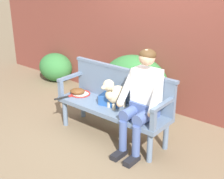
{
  "coord_description": "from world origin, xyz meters",
  "views": [
    {
      "loc": [
        2.44,
        -2.98,
        2.25
      ],
      "look_at": [
        0.0,
        0.0,
        0.7
      ],
      "focal_mm": 50.18,
      "sensor_mm": 36.0,
      "label": 1
    }
  ],
  "objects_px": {
    "garden_bench": "(112,111)",
    "person_seated": "(143,98)",
    "baseball_glove": "(77,91)",
    "sports_bag": "(111,100)",
    "dog_on_bench": "(115,93)",
    "tennis_racket": "(79,94)"
  },
  "relations": [
    {
      "from": "person_seated",
      "to": "sports_bag",
      "type": "distance_m",
      "value": 0.6
    },
    {
      "from": "sports_bag",
      "to": "person_seated",
      "type": "bearing_deg",
      "value": -6.02
    },
    {
      "from": "garden_bench",
      "to": "person_seated",
      "type": "height_order",
      "value": "person_seated"
    },
    {
      "from": "person_seated",
      "to": "tennis_racket",
      "type": "distance_m",
      "value": 1.17
    },
    {
      "from": "garden_bench",
      "to": "tennis_racket",
      "type": "bearing_deg",
      "value": 179.02
    },
    {
      "from": "dog_on_bench",
      "to": "sports_bag",
      "type": "bearing_deg",
      "value": 157.8
    },
    {
      "from": "baseball_glove",
      "to": "sports_bag",
      "type": "xyz_separation_m",
      "value": [
        0.61,
        0.03,
        0.03
      ]
    },
    {
      "from": "dog_on_bench",
      "to": "tennis_racket",
      "type": "bearing_deg",
      "value": 179.39
    },
    {
      "from": "garden_bench",
      "to": "tennis_racket",
      "type": "distance_m",
      "value": 0.65
    },
    {
      "from": "tennis_racket",
      "to": "baseball_glove",
      "type": "distance_m",
      "value": 0.05
    },
    {
      "from": "garden_bench",
      "to": "person_seated",
      "type": "xyz_separation_m",
      "value": [
        0.5,
        -0.01,
        0.33
      ]
    },
    {
      "from": "garden_bench",
      "to": "dog_on_bench",
      "type": "distance_m",
      "value": 0.27
    },
    {
      "from": "baseball_glove",
      "to": "sports_bag",
      "type": "height_order",
      "value": "sports_bag"
    },
    {
      "from": "garden_bench",
      "to": "person_seated",
      "type": "bearing_deg",
      "value": -1.46
    },
    {
      "from": "garden_bench",
      "to": "dog_on_bench",
      "type": "bearing_deg",
      "value": 5.3
    },
    {
      "from": "sports_bag",
      "to": "tennis_racket",
      "type": "bearing_deg",
      "value": -176.49
    },
    {
      "from": "person_seated",
      "to": "tennis_racket",
      "type": "relative_size",
      "value": 2.28
    },
    {
      "from": "garden_bench",
      "to": "tennis_racket",
      "type": "height_order",
      "value": "tennis_racket"
    },
    {
      "from": "garden_bench",
      "to": "sports_bag",
      "type": "relative_size",
      "value": 5.88
    },
    {
      "from": "garden_bench",
      "to": "baseball_glove",
      "type": "xyz_separation_m",
      "value": [
        -0.68,
        0.02,
        0.11
      ]
    },
    {
      "from": "dog_on_bench",
      "to": "baseball_glove",
      "type": "xyz_separation_m",
      "value": [
        -0.72,
        0.01,
        -0.16
      ]
    },
    {
      "from": "garden_bench",
      "to": "sports_bag",
      "type": "xyz_separation_m",
      "value": [
        -0.06,
        0.05,
        0.13
      ]
    }
  ]
}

